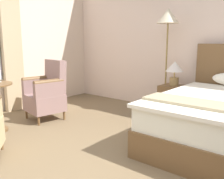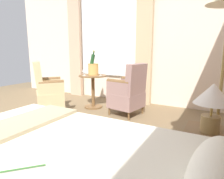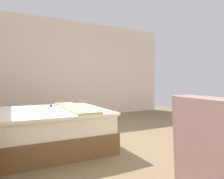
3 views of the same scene
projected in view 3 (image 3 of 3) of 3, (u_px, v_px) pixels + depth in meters
ground_plane at (142, 141)px, 3.56m from camera, size 8.02×8.02×0.00m
wall_far_side at (82, 69)px, 6.47m from camera, size 0.12×5.81×2.99m
bed at (35, 127)px, 3.14m from camera, size 1.72×2.07×1.23m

